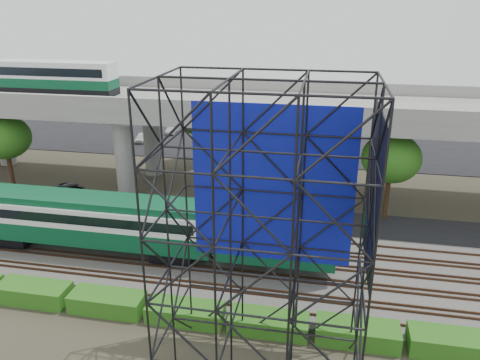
# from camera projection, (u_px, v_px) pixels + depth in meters

# --- Properties ---
(ground) EXTENTS (140.00, 140.00, 0.00)m
(ground) POSITION_uv_depth(u_px,v_px,m) (190.00, 279.00, 32.20)
(ground) COLOR #474233
(ground) RESTS_ON ground
(ballast_bed) EXTENTS (90.00, 12.00, 0.20)m
(ballast_bed) POSITION_uv_depth(u_px,v_px,m) (198.00, 263.00, 34.00)
(ballast_bed) COLOR slate
(ballast_bed) RESTS_ON ground
(service_road) EXTENTS (90.00, 5.00, 0.08)m
(service_road) POSITION_uv_depth(u_px,v_px,m) (224.00, 214.00, 41.81)
(service_road) COLOR black
(service_road) RESTS_ON ground
(parking_lot) EXTENTS (90.00, 18.00, 0.08)m
(parking_lot) POSITION_uv_depth(u_px,v_px,m) (262.00, 142.00, 63.35)
(parking_lot) COLOR black
(parking_lot) RESTS_ON ground
(harbor_water) EXTENTS (140.00, 40.00, 0.03)m
(harbor_water) POSITION_uv_depth(u_px,v_px,m) (280.00, 108.00, 83.52)
(harbor_water) COLOR #466774
(harbor_water) RESTS_ON ground
(rail_tracks) EXTENTS (90.00, 9.52, 0.16)m
(rail_tracks) POSITION_uv_depth(u_px,v_px,m) (198.00, 261.00, 33.93)
(rail_tracks) COLOR #472D1E
(rail_tracks) RESTS_ON ballast_bed
(commuter_train) EXTENTS (29.30, 3.06, 4.30)m
(commuter_train) POSITION_uv_depth(u_px,v_px,m) (115.00, 221.00, 34.10)
(commuter_train) COLOR black
(commuter_train) RESTS_ON rail_tracks
(overpass) EXTENTS (80.00, 12.00, 12.40)m
(overpass) POSITION_uv_depth(u_px,v_px,m) (222.00, 111.00, 44.15)
(overpass) COLOR #9E9B93
(overpass) RESTS_ON ground
(scaffold_tower) EXTENTS (9.36, 6.36, 15.00)m
(scaffold_tower) POSITION_uv_depth(u_px,v_px,m) (263.00, 248.00, 21.12)
(scaffold_tower) COLOR black
(scaffold_tower) RESTS_ON ground
(hedge_strip) EXTENTS (34.60, 1.80, 1.20)m
(hedge_strip) POSITION_uv_depth(u_px,v_px,m) (185.00, 312.00, 27.88)
(hedge_strip) COLOR #255C15
(hedge_strip) RESTS_ON ground
(trees) EXTENTS (40.94, 16.94, 7.69)m
(trees) POSITION_uv_depth(u_px,v_px,m) (190.00, 135.00, 45.85)
(trees) COLOR #382314
(trees) RESTS_ON ground
(suv) EXTENTS (5.93, 4.14, 1.50)m
(suv) POSITION_uv_depth(u_px,v_px,m) (74.00, 193.00, 44.35)
(suv) COLOR black
(suv) RESTS_ON service_road
(parked_cars) EXTENTS (34.96, 9.63, 1.31)m
(parked_cars) POSITION_uv_depth(u_px,v_px,m) (273.00, 138.00, 62.63)
(parked_cars) COLOR silver
(parked_cars) RESTS_ON parking_lot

